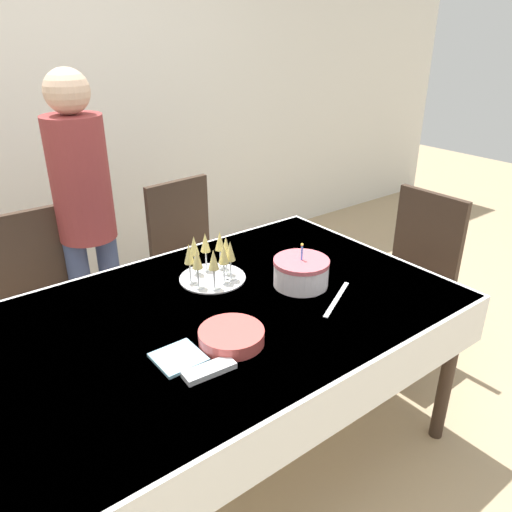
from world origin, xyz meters
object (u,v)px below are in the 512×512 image
at_px(dining_chair_right_end, 411,273).
at_px(birthday_cake, 301,272).
at_px(champagne_tray, 211,258).
at_px(dining_chair_far_left, 50,299).
at_px(person_standing, 84,203).
at_px(plate_stack_main, 231,336).
at_px(dining_chair_far_right, 192,257).

distance_m(dining_chair_right_end, birthday_cake, 0.91).
distance_m(birthday_cake, champagne_tray, 0.38).
bearing_deg(dining_chair_far_left, person_standing, 13.80).
bearing_deg(person_standing, champagne_tray, -70.81).
xyz_separation_m(dining_chair_right_end, plate_stack_main, (-1.33, -0.21, 0.26)).
bearing_deg(plate_stack_main, birthday_cake, 19.40).
xyz_separation_m(dining_chair_right_end, person_standing, (-1.38, 0.97, 0.43)).
xyz_separation_m(champagne_tray, person_standing, (-0.26, 0.74, 0.09)).
xyz_separation_m(birthday_cake, person_standing, (-0.52, 1.01, 0.14)).
relative_size(dining_chair_far_left, dining_chair_far_right, 1.00).
height_order(birthday_cake, plate_stack_main, birthday_cake).
height_order(birthday_cake, champagne_tray, birthday_cake).
relative_size(dining_chair_far_left, person_standing, 0.60).
height_order(dining_chair_far_left, champagne_tray, dining_chair_far_left).
distance_m(dining_chair_far_right, plate_stack_main, 1.25).
xyz_separation_m(dining_chair_far_right, plate_stack_main, (-0.49, -1.12, 0.26)).
height_order(dining_chair_right_end, birthday_cake, dining_chair_right_end).
bearing_deg(dining_chair_far_left, dining_chair_right_end, -28.80).
distance_m(dining_chair_far_left, plate_stack_main, 1.19).
height_order(dining_chair_far_right, champagne_tray, dining_chair_far_right).
bearing_deg(champagne_tray, dining_chair_right_end, -11.19).
xyz_separation_m(birthday_cake, plate_stack_main, (-0.47, -0.17, -0.03)).
bearing_deg(person_standing, birthday_cake, -62.66).
distance_m(birthday_cake, plate_stack_main, 0.50).
relative_size(dining_chair_far_right, dining_chair_right_end, 1.00).
bearing_deg(dining_chair_right_end, dining_chair_far_left, 151.20).
relative_size(plate_stack_main, person_standing, 0.14).
relative_size(dining_chair_far_left, champagne_tray, 3.34).
bearing_deg(birthday_cake, dining_chair_right_end, 3.15).
relative_size(dining_chair_right_end, champagne_tray, 3.34).
xyz_separation_m(dining_chair_far_right, birthday_cake, (-0.02, -0.95, 0.29)).
xyz_separation_m(dining_chair_far_left, dining_chair_right_end, (1.64, -0.90, 0.00)).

